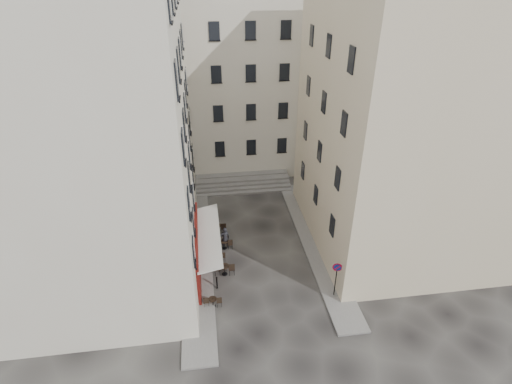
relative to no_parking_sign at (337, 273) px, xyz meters
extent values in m
plane|color=black|center=(-4.24, 2.78, -1.95)|extent=(90.00, 90.00, 0.00)
cube|color=slate|center=(-8.74, 6.78, -1.89)|extent=(2.00, 22.00, 0.12)
cube|color=slate|center=(0.26, 5.78, -1.89)|extent=(2.00, 18.00, 0.12)
cube|color=beige|center=(-14.74, 5.78, 8.05)|extent=(12.00, 16.00, 20.00)
cube|color=beige|center=(6.26, 6.28, 7.05)|extent=(12.00, 14.00, 18.00)
cube|color=beige|center=(-5.24, 21.78, 7.05)|extent=(18.00, 10.00, 18.00)
cube|color=#410B09|center=(-8.66, 3.78, -0.20)|extent=(0.25, 7.00, 3.50)
cube|color=black|center=(-8.62, 3.78, -0.55)|extent=(0.06, 3.85, 2.00)
cube|color=silver|center=(-7.84, 3.78, 1.00)|extent=(1.58, 7.30, 0.41)
cube|color=slate|center=(-4.24, 14.68, -1.85)|extent=(9.00, 1.80, 0.20)
cube|color=slate|center=(-4.24, 15.13, -1.65)|extent=(9.00, 1.80, 0.20)
cube|color=slate|center=(-4.24, 15.58, -1.45)|extent=(9.00, 1.80, 0.20)
cube|color=slate|center=(-4.24, 16.03, -1.25)|extent=(9.00, 1.80, 0.20)
cylinder|color=black|center=(-7.49, 1.78, -1.50)|extent=(0.10, 0.10, 0.90)
sphere|color=black|center=(-7.49, 1.78, -1.03)|extent=(0.12, 0.12, 0.12)
cylinder|color=black|center=(-7.49, 5.28, -1.50)|extent=(0.10, 0.10, 0.90)
sphere|color=black|center=(-7.49, 5.28, -1.03)|extent=(0.12, 0.12, 0.12)
cylinder|color=black|center=(-7.49, 8.78, -1.50)|extent=(0.10, 0.10, 0.90)
sphere|color=black|center=(-7.49, 8.78, -1.03)|extent=(0.12, 0.12, 0.12)
cylinder|color=black|center=(0.00, 0.01, -0.59)|extent=(0.07, 0.07, 2.70)
cylinder|color=#AB0B25|center=(0.00, 0.00, 0.49)|extent=(0.61, 0.19, 0.63)
cylinder|color=navy|center=(0.00, -0.02, 0.49)|extent=(0.45, 0.15, 0.45)
cube|color=#AB0B25|center=(0.00, -0.05, 0.49)|extent=(0.36, 0.12, 0.37)
cylinder|color=black|center=(-7.84, 0.18, -1.88)|extent=(0.32, 0.32, 0.02)
cylinder|color=black|center=(-7.84, 0.18, -1.59)|extent=(0.04, 0.04, 0.62)
cylinder|color=black|center=(-7.84, 0.18, -1.30)|extent=(0.53, 0.53, 0.04)
cube|color=black|center=(-7.44, 0.18, -1.55)|extent=(0.34, 0.34, 0.80)
cube|color=black|center=(-8.24, 0.27, -1.55)|extent=(0.34, 0.34, 0.80)
cylinder|color=black|center=(-6.90, 3.03, -1.87)|extent=(0.39, 0.39, 0.02)
cylinder|color=black|center=(-6.90, 3.03, -1.51)|extent=(0.05, 0.05, 0.77)
cylinder|color=black|center=(-6.90, 3.03, -1.16)|extent=(0.66, 0.66, 0.04)
cube|color=black|center=(-6.41, 3.03, -1.45)|extent=(0.42, 0.42, 0.99)
cube|color=black|center=(-7.40, 3.14, -1.45)|extent=(0.42, 0.42, 0.99)
cylinder|color=black|center=(-7.32, 4.57, -1.88)|extent=(0.32, 0.32, 0.02)
cylinder|color=black|center=(-7.32, 4.57, -1.59)|extent=(0.04, 0.04, 0.63)
cylinder|color=black|center=(-7.32, 4.57, -1.30)|extent=(0.54, 0.54, 0.04)
cube|color=black|center=(-6.91, 4.57, -1.54)|extent=(0.34, 0.34, 0.81)
cube|color=black|center=(-7.72, 4.66, -1.54)|extent=(0.34, 0.34, 0.81)
cylinder|color=black|center=(-6.70, 5.94, -1.88)|extent=(0.34, 0.34, 0.02)
cylinder|color=black|center=(-6.70, 5.94, -1.57)|extent=(0.05, 0.05, 0.67)
cylinder|color=black|center=(-6.70, 5.94, -1.26)|extent=(0.57, 0.57, 0.04)
cube|color=black|center=(-6.27, 5.94, -1.52)|extent=(0.36, 0.36, 0.86)
cube|color=black|center=(-7.13, 6.03, -1.52)|extent=(0.36, 0.36, 0.86)
cylinder|color=black|center=(-7.11, 8.02, -1.87)|extent=(0.38, 0.38, 0.02)
cylinder|color=black|center=(-7.11, 8.02, -1.52)|extent=(0.05, 0.05, 0.75)
cylinder|color=black|center=(-7.11, 8.02, -1.18)|extent=(0.64, 0.64, 0.04)
cube|color=black|center=(-6.63, 8.02, -1.47)|extent=(0.40, 0.40, 0.96)
cube|color=black|center=(-7.59, 8.12, -1.47)|extent=(0.40, 0.40, 0.96)
imported|color=black|center=(-6.63, 6.07, -1.03)|extent=(0.71, 0.51, 1.84)
camera|label=1|loc=(-7.68, -18.25, 16.99)|focal=28.00mm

